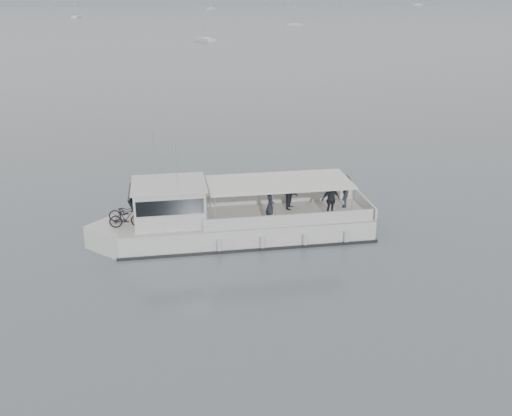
{
  "coord_description": "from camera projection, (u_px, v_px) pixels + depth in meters",
  "views": [
    {
      "loc": [
        -0.98,
        -24.46,
        12.03
      ],
      "look_at": [
        0.66,
        2.18,
        1.6
      ],
      "focal_mm": 40.0,
      "sensor_mm": 36.0,
      "label": 1
    }
  ],
  "objects": [
    {
      "name": "ground",
      "position": [
        245.0,
        256.0,
        27.17
      ],
      "size": [
        1400.0,
        1400.0,
        0.0
      ],
      "primitive_type": "plane",
      "color": "#545D63",
      "rests_on": "ground"
    },
    {
      "name": "tour_boat",
      "position": [
        221.0,
        221.0,
        28.66
      ],
      "size": [
        14.51,
        4.79,
        6.03
      ],
      "rotation": [
        0.0,
        0.0,
        0.1
      ],
      "color": "white",
      "rests_on": "ground"
    },
    {
      "name": "moored_fleet",
      "position": [
        104.0,
        18.0,
        217.38
      ],
      "size": [
        433.26,
        327.75,
        11.08
      ],
      "color": "white",
      "rests_on": "ground"
    }
  ]
}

